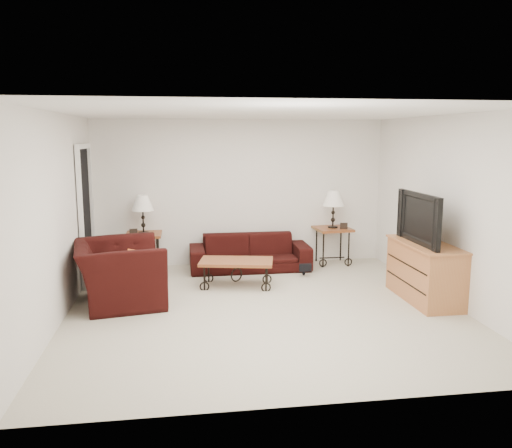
{
  "coord_description": "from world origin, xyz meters",
  "views": [
    {
      "loc": [
        -1.05,
        -6.41,
        2.22
      ],
      "look_at": [
        0.0,
        0.7,
        1.0
      ],
      "focal_mm": 36.5,
      "sensor_mm": 36.0,
      "label": 1
    }
  ],
  "objects": [
    {
      "name": "tv_stand",
      "position": [
        2.23,
        0.04,
        0.4
      ],
      "size": [
        0.55,
        1.32,
        0.79
      ],
      "primitive_type": "cube",
      "color": "#AA713F",
      "rests_on": "ground"
    },
    {
      "name": "doorway",
      "position": [
        -2.47,
        1.65,
        1.02
      ],
      "size": [
        0.08,
        0.94,
        2.04
      ],
      "primitive_type": "cube",
      "color": "black",
      "rests_on": "ground"
    },
    {
      "name": "coffee_table",
      "position": [
        -0.24,
        1.06,
        0.2
      ],
      "size": [
        1.16,
        0.78,
        0.4
      ],
      "primitive_type": "cube",
      "rotation": [
        0.0,
        0.0,
        -0.2
      ],
      "color": "brown",
      "rests_on": "ground"
    },
    {
      "name": "sofa",
      "position": [
        0.09,
        2.02,
        0.29
      ],
      "size": [
        1.99,
        0.78,
        0.58
      ],
      "primitive_type": "imported",
      "color": "black",
      "rests_on": "ground"
    },
    {
      "name": "ceiling",
      "position": [
        0.0,
        0.0,
        2.5
      ],
      "size": [
        5.0,
        5.0,
        0.0
      ],
      "primitive_type": "plane",
      "color": "white",
      "rests_on": "wall_back"
    },
    {
      "name": "side_table_left",
      "position": [
        -1.65,
        2.2,
        0.32
      ],
      "size": [
        0.59,
        0.59,
        0.63
      ],
      "primitive_type": "cube",
      "rotation": [
        0.0,
        0.0,
        -0.02
      ],
      "color": "brown",
      "rests_on": "ground"
    },
    {
      "name": "wall_left",
      "position": [
        -2.5,
        0.0,
        1.25
      ],
      "size": [
        0.02,
        5.0,
        2.5
      ],
      "primitive_type": "cube",
      "color": "silver",
      "rests_on": "ground"
    },
    {
      "name": "armchair",
      "position": [
        -1.88,
        0.52,
        0.41
      ],
      "size": [
        1.32,
        1.45,
        0.83
      ],
      "primitive_type": "imported",
      "rotation": [
        0.0,
        0.0,
        1.75
      ],
      "color": "black",
      "rests_on": "ground"
    },
    {
      "name": "photo_frame_left",
      "position": [
        -1.8,
        2.05,
        0.69
      ],
      "size": [
        0.13,
        0.04,
        0.11
      ],
      "primitive_type": "cube",
      "rotation": [
        0.0,
        0.0,
        0.16
      ],
      "color": "black",
      "rests_on": "side_table_left"
    },
    {
      "name": "side_table_right",
      "position": [
        1.57,
        2.2,
        0.32
      ],
      "size": [
        0.64,
        0.64,
        0.64
      ],
      "primitive_type": "cube",
      "rotation": [
        0.0,
        0.0,
        0.08
      ],
      "color": "brown",
      "rests_on": "ground"
    },
    {
      "name": "wall_back",
      "position": [
        0.0,
        2.5,
        1.25
      ],
      "size": [
        5.0,
        0.02,
        2.5
      ],
      "primitive_type": "cube",
      "color": "silver",
      "rests_on": "ground"
    },
    {
      "name": "backpack",
      "position": [
        0.9,
        1.51,
        0.19
      ],
      "size": [
        0.36,
        0.32,
        0.38
      ],
      "primitive_type": "ellipsoid",
      "rotation": [
        0.0,
        0.0,
        -0.38
      ],
      "color": "black",
      "rests_on": "ground"
    },
    {
      "name": "wall_right",
      "position": [
        2.5,
        0.0,
        1.25
      ],
      "size": [
        0.02,
        5.0,
        2.5
      ],
      "primitive_type": "cube",
      "color": "silver",
      "rests_on": "ground"
    },
    {
      "name": "television",
      "position": [
        2.21,
        0.04,
        1.13
      ],
      "size": [
        0.16,
        1.18,
        0.68
      ],
      "primitive_type": "imported",
      "rotation": [
        0.0,
        0.0,
        -1.57
      ],
      "color": "black",
      "rests_on": "tv_stand"
    },
    {
      "name": "lamp_right",
      "position": [
        1.57,
        2.2,
        0.97
      ],
      "size": [
        0.39,
        0.39,
        0.64
      ],
      "primitive_type": null,
      "rotation": [
        0.0,
        0.0,
        0.08
      ],
      "color": "black",
      "rests_on": "side_table_right"
    },
    {
      "name": "throw_pillow",
      "position": [
        -1.73,
        0.47,
        0.52
      ],
      "size": [
        0.16,
        0.39,
        0.37
      ],
      "primitive_type": "cube",
      "rotation": [
        0.0,
        0.0,
        1.75
      ],
      "color": "#CF561A",
      "rests_on": "armchair"
    },
    {
      "name": "wall_front",
      "position": [
        0.0,
        -2.5,
        1.25
      ],
      "size": [
        5.0,
        0.02,
        2.5
      ],
      "primitive_type": "cube",
      "color": "silver",
      "rests_on": "ground"
    },
    {
      "name": "ground",
      "position": [
        0.0,
        0.0,
        0.0
      ],
      "size": [
        5.0,
        5.0,
        0.0
      ],
      "primitive_type": "plane",
      "color": "beige",
      "rests_on": "ground"
    },
    {
      "name": "lamp_left",
      "position": [
        -1.65,
        2.2,
        0.95
      ],
      "size": [
        0.37,
        0.37,
        0.63
      ],
      "primitive_type": null,
      "rotation": [
        0.0,
        0.0,
        -0.02
      ],
      "color": "black",
      "rests_on": "side_table_left"
    },
    {
      "name": "photo_frame_right",
      "position": [
        1.72,
        2.05,
        0.7
      ],
      "size": [
        0.13,
        0.03,
        0.11
      ],
      "primitive_type": "cube",
      "rotation": [
        0.0,
        0.0,
        -0.12
      ],
      "color": "black",
      "rests_on": "side_table_right"
    }
  ]
}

